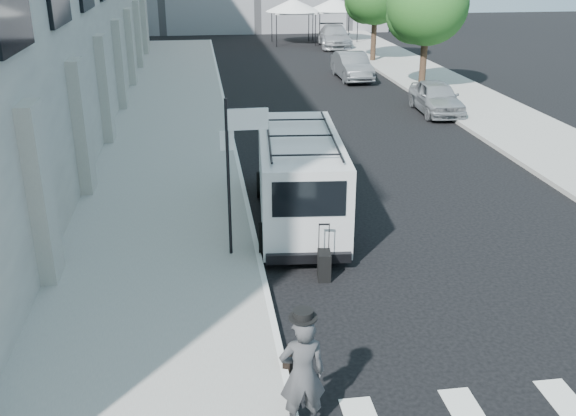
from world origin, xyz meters
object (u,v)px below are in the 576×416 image
object	(u,v)px
briefcase	(289,360)
parked_car_a	(436,97)
businessman	(302,374)
parked_car_c	(334,36)
cargo_van	(299,177)
suitcase	(324,265)
parked_car_b	(352,66)

from	to	relation	value
briefcase	parked_car_a	xyz separation A→B (m)	(8.70, 16.87, 0.51)
businessman	parked_car_c	xyz separation A→B (m)	(8.54, 38.24, -0.17)
cargo_van	parked_car_c	size ratio (longest dim) A/B	1.18
parked_car_c	cargo_van	bearing A→B (deg)	-98.03
suitcase	parked_car_a	bearing A→B (deg)	68.13
briefcase	suitcase	xyz separation A→B (m)	(1.19, 3.03, 0.14)
parked_car_b	parked_car_c	world-z (taller)	parked_car_c
businessman	parked_car_b	world-z (taller)	businessman
cargo_van	parked_car_a	bearing A→B (deg)	59.35
businessman	briefcase	distance (m)	1.57
suitcase	parked_car_a	world-z (taller)	parked_car_a
businessman	briefcase	world-z (taller)	businessman
suitcase	briefcase	bearing A→B (deg)	-104.76
parked_car_b	businessman	bearing A→B (deg)	-105.02
suitcase	parked_car_c	distance (m)	34.62
suitcase	cargo_van	world-z (taller)	cargo_van
briefcase	parked_car_b	bearing A→B (deg)	93.24
parked_car_a	parked_car_c	size ratio (longest dim) A/B	0.77
parked_car_c	businessman	bearing A→B (deg)	-97.05
parked_car_a	parked_car_c	bearing A→B (deg)	93.26
businessman	cargo_van	bearing A→B (deg)	-98.46
businessman	parked_car_b	xyz separation A→B (m)	(6.96, 26.21, -0.21)
suitcase	parked_car_b	distance (m)	22.56
suitcase	parked_car_b	xyz separation A→B (m)	(5.77, 21.81, 0.39)
suitcase	parked_car_b	bearing A→B (deg)	81.80
businessman	suitcase	distance (m)	4.60
briefcase	suitcase	distance (m)	3.25
parked_car_b	cargo_van	bearing A→B (deg)	-107.50
briefcase	parked_car_b	size ratio (longest dim) A/B	0.10
briefcase	parked_car_b	world-z (taller)	parked_car_b
businessman	suitcase	size ratio (longest dim) A/B	1.55
businessman	parked_car_c	size ratio (longest dim) A/B	0.36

